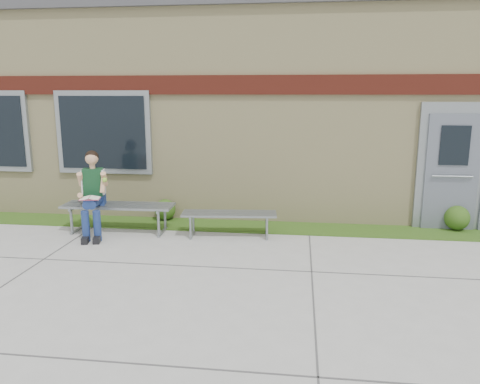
# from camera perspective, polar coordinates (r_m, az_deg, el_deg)

# --- Properties ---
(ground) EXTENTS (80.00, 80.00, 0.00)m
(ground) POSITION_cam_1_polar(r_m,az_deg,el_deg) (6.31, -0.45, -10.97)
(ground) COLOR #9E9E99
(ground) RESTS_ON ground
(grass_strip) EXTENTS (16.00, 0.80, 0.02)m
(grass_strip) POSITION_cam_1_polar(r_m,az_deg,el_deg) (8.74, 1.83, -4.26)
(grass_strip) COLOR #294713
(grass_strip) RESTS_ON ground
(school_building) EXTENTS (16.20, 6.22, 4.20)m
(school_building) POSITION_cam_1_polar(r_m,az_deg,el_deg) (11.77, 3.49, 10.28)
(school_building) COLOR beige
(school_building) RESTS_ON ground
(bench_left) EXTENTS (1.98, 0.60, 0.51)m
(bench_left) POSITION_cam_1_polar(r_m,az_deg,el_deg) (8.63, -14.59, -2.23)
(bench_left) COLOR gray
(bench_left) RESTS_ON ground
(bench_right) EXTENTS (1.67, 0.60, 0.42)m
(bench_right) POSITION_cam_1_polar(r_m,az_deg,el_deg) (8.13, -1.32, -3.20)
(bench_right) COLOR gray
(bench_right) RESTS_ON ground
(girl) EXTENTS (0.59, 0.91, 1.48)m
(girl) POSITION_cam_1_polar(r_m,az_deg,el_deg) (8.49, -17.53, 0.02)
(girl) COLOR navy
(girl) RESTS_ON ground
(shrub_mid) EXTENTS (0.40, 0.40, 0.40)m
(shrub_mid) POSITION_cam_1_polar(r_m,az_deg,el_deg) (9.25, -9.12, -2.12)
(shrub_mid) COLOR #294713
(shrub_mid) RESTS_ON grass_strip
(shrub_east) EXTENTS (0.44, 0.44, 0.44)m
(shrub_east) POSITION_cam_1_polar(r_m,az_deg,el_deg) (9.34, 24.93, -2.87)
(shrub_east) COLOR #294713
(shrub_east) RESTS_ON grass_strip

